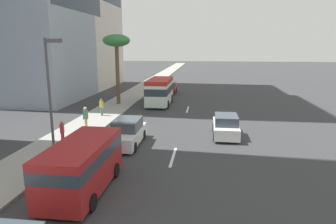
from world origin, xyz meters
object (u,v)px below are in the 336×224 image
(car_third, at_px, (226,126))
(pedestrian_by_tree, at_px, (86,117))
(van_second, at_px, (82,163))
(pedestrian_mid_block, at_px, (102,106))
(car_sixth, at_px, (169,88))
(street_lamp, at_px, (51,87))
(minibus_fourth, at_px, (160,91))
(palm_tree, at_px, (117,44))
(car_fifth, at_px, (127,133))
(pedestrian_near_lamp, at_px, (62,131))

(car_third, height_order, pedestrian_by_tree, pedestrian_by_tree)
(van_second, distance_m, pedestrian_by_tree, 9.70)
(van_second, xyz_separation_m, pedestrian_mid_block, (14.14, 4.06, -0.31))
(car_sixth, distance_m, street_lamp, 26.67)
(car_third, height_order, car_sixth, car_third)
(car_third, xyz_separation_m, minibus_fourth, (11.29, 6.52, 0.83))
(car_third, distance_m, pedestrian_by_tree, 10.36)
(minibus_fourth, height_order, palm_tree, palm_tree)
(car_fifth, height_order, street_lamp, street_lamp)
(car_fifth, distance_m, street_lamp, 5.94)
(van_second, distance_m, minibus_fourth, 20.68)
(minibus_fourth, bearing_deg, palm_tree, -83.06)
(pedestrian_near_lamp, relative_size, pedestrian_by_tree, 0.85)
(minibus_fourth, xyz_separation_m, pedestrian_near_lamp, (-14.86, 4.10, -0.60))
(car_third, relative_size, street_lamp, 0.61)
(minibus_fourth, height_order, street_lamp, street_lamp)
(pedestrian_near_lamp, bearing_deg, car_fifth, -93.24)
(car_sixth, xyz_separation_m, street_lamp, (-26.26, 3.06, 3.52))
(van_second, bearing_deg, street_lamp, -137.04)
(palm_tree, bearing_deg, car_sixth, -26.16)
(minibus_fourth, distance_m, palm_tree, 6.82)
(pedestrian_by_tree, distance_m, palm_tree, 12.38)
(pedestrian_mid_block, bearing_deg, car_fifth, -46.01)
(car_fifth, xyz_separation_m, palm_tree, (13.42, 4.50, 5.86))
(car_fifth, distance_m, pedestrian_near_lamp, 4.16)
(car_fifth, height_order, palm_tree, palm_tree)
(pedestrian_near_lamp, bearing_deg, car_sixth, -25.38)
(car_sixth, distance_m, pedestrian_near_lamp, 23.79)
(pedestrian_mid_block, height_order, pedestrian_by_tree, pedestrian_by_tree)
(pedestrian_by_tree, distance_m, street_lamp, 6.83)
(van_second, distance_m, car_fifth, 6.73)
(street_lamp, bearing_deg, car_fifth, -39.58)
(car_third, distance_m, car_sixth, 20.93)
(palm_tree, distance_m, street_lamp, 17.35)
(car_sixth, bearing_deg, van_second, -0.51)
(minibus_fourth, relative_size, car_fifth, 1.38)
(pedestrian_mid_block, bearing_deg, pedestrian_near_lamp, -74.34)
(street_lamp, bearing_deg, van_second, -137.04)
(car_sixth, distance_m, pedestrian_by_tree, 20.56)
(pedestrian_by_tree, bearing_deg, pedestrian_near_lamp, -91.39)
(car_fifth, xyz_separation_m, pedestrian_mid_block, (7.43, 4.33, 0.21))
(car_sixth, relative_size, palm_tree, 0.55)
(pedestrian_near_lamp, distance_m, pedestrian_mid_block, 8.33)
(palm_tree, xyz_separation_m, street_lamp, (-17.13, -1.43, -2.38))
(car_fifth, distance_m, pedestrian_by_tree, 4.46)
(minibus_fourth, height_order, car_fifth, minibus_fourth)
(van_second, xyz_separation_m, minibus_fourth, (20.68, -0.32, 0.28))
(car_fifth, bearing_deg, van_second, -2.32)
(pedestrian_near_lamp, distance_m, pedestrian_by_tree, 3.24)
(pedestrian_near_lamp, bearing_deg, car_third, -87.03)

